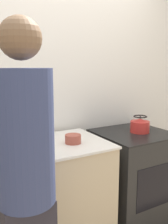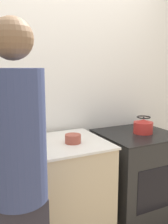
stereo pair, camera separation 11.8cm
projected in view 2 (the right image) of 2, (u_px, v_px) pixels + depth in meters
wall_back at (49, 91)px, 2.32m from camera, size 8.00×0.05×2.60m
counter at (21, 204)px, 1.95m from camera, size 1.40×0.66×0.92m
oven at (135, 177)px, 2.45m from camera, size 0.68×0.66×0.90m
person at (18, 173)px, 1.31m from camera, size 0.34×0.58×1.76m
cutting_board at (4, 153)px, 1.73m from camera, size 0.31×0.21×0.02m
knife at (9, 150)px, 1.76m from camera, size 0.19×0.08×0.01m
kettle at (143, 126)px, 2.36m from camera, size 0.18×0.18×0.16m
bowl_mixing at (73, 139)px, 1.99m from camera, size 0.13×0.13×0.07m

